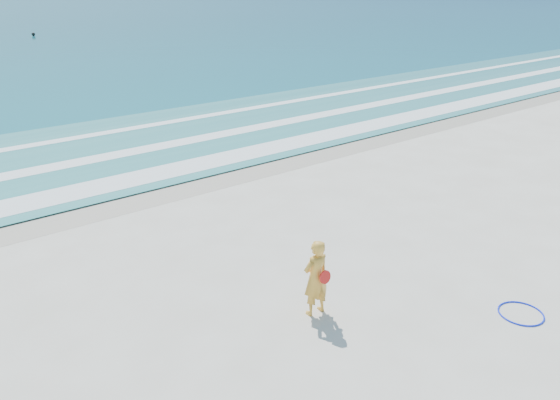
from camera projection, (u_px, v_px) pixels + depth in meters
ground at (376, 315)px, 10.83m from camera, size 400.00×400.00×0.00m
wet_sand at (164, 188)px, 17.36m from camera, size 400.00×2.40×0.00m
shallow at (104, 151)px, 20.97m from camera, size 400.00×10.00×0.01m
foam_near at (146, 176)px, 18.28m from camera, size 400.00×1.40×0.01m
foam_mid at (112, 156)px, 20.39m from camera, size 400.00×0.90×0.01m
foam_far at (80, 137)px, 22.78m from camera, size 400.00×0.60×0.01m
hoop at (521, 313)px, 10.84m from camera, size 0.92×0.92×0.03m
buoy at (33, 34)px, 62.89m from camera, size 0.40×0.40×0.40m
woman at (316, 278)px, 10.60m from camera, size 0.59×0.42×1.59m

